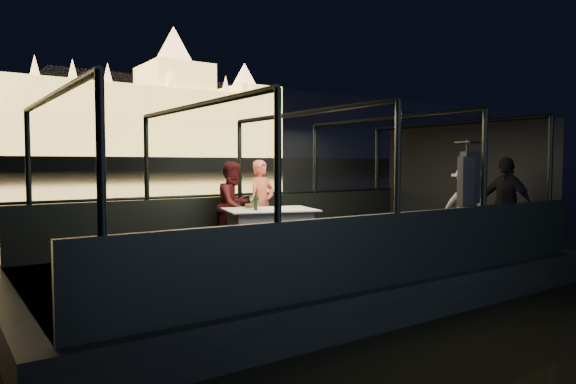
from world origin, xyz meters
TOP-DOWN VIEW (x-y plane):
  - boat_hull at (0.00, 0.00)m, footprint 8.60×4.40m
  - boat_deck at (0.00, 0.00)m, footprint 8.00×4.00m
  - gunwale_port at (0.00, 2.00)m, footprint 8.00×0.08m
  - gunwale_starboard at (0.00, -2.00)m, footprint 8.00×0.08m
  - cabin_glass_port at (0.00, 2.00)m, footprint 8.00×0.02m
  - cabin_glass_starboard at (0.00, -2.00)m, footprint 8.00×0.02m
  - cabin_roof_glass at (0.00, 0.00)m, footprint 8.00×4.00m
  - end_wall_fore at (-4.00, 0.00)m, footprint 0.02×4.00m
  - end_wall_aft at (4.00, 0.00)m, footprint 0.02×4.00m
  - canopy_ribs at (0.00, 0.00)m, footprint 8.00×4.00m
  - dining_table_central at (-0.21, 0.62)m, footprint 1.69×1.42m
  - chair_port_left at (-0.40, 1.43)m, footprint 0.44×0.44m
  - chair_port_right at (0.11, 1.33)m, footprint 0.49×0.49m
  - coat_stand at (1.74, -1.75)m, footprint 0.56×0.47m
  - person_woman_coral at (0.21, 1.56)m, footprint 0.64×0.50m
  - person_man_maroon at (-0.38, 1.55)m, footprint 0.92×0.83m
  - passenger_stripe at (2.28, -1.39)m, footprint 0.77×1.09m
  - passenger_dark at (3.23, -1.44)m, footprint 0.42×0.97m
  - wine_bottle at (-0.53, 0.54)m, footprint 0.08×0.08m
  - bread_basket at (-0.43, 0.87)m, footprint 0.22×0.22m
  - amber_candle at (0.02, 0.68)m, footprint 0.06×0.06m
  - plate_near at (0.25, 0.69)m, footprint 0.24×0.24m
  - plate_far at (-0.45, 0.85)m, footprint 0.27×0.27m
  - wine_glass_white at (-0.52, 0.70)m, footprint 0.09×0.09m
  - wine_glass_red at (0.26, 1.04)m, footprint 0.07×0.07m

SIDE VIEW (x-z plane):
  - boat_hull at x=0.00m, z-range -0.50..0.50m
  - boat_deck at x=0.00m, z-range 0.46..0.50m
  - dining_table_central at x=-0.21m, z-range 0.50..1.27m
  - gunwale_port at x=0.00m, z-range 0.50..1.40m
  - gunwale_starboard at x=0.00m, z-range 0.50..1.40m
  - chair_port_left at x=-0.40m, z-range 0.54..1.36m
  - chair_port_right at x=0.11m, z-range 0.51..1.39m
  - person_woman_coral at x=0.21m, z-range 0.46..2.04m
  - person_man_maroon at x=-0.38m, z-range 0.47..2.03m
  - plate_near at x=0.25m, z-range 1.27..1.28m
  - plate_far at x=-0.45m, z-range 1.27..1.28m
  - bread_basket at x=-0.43m, z-range 1.27..1.34m
  - amber_candle at x=0.02m, z-range 1.27..1.34m
  - passenger_stripe at x=2.28m, z-range 0.59..2.11m
  - passenger_dark at x=3.23m, z-range 0.53..2.17m
  - wine_glass_white at x=-0.52m, z-range 1.25..1.47m
  - wine_glass_red at x=0.26m, z-range 1.25..1.47m
  - coat_stand at x=1.74m, z-range 0.46..2.34m
  - wine_bottle at x=-0.53m, z-range 1.27..1.56m
  - end_wall_fore at x=-4.00m, z-range 0.50..2.80m
  - end_wall_aft at x=4.00m, z-range 0.50..2.80m
  - canopy_ribs at x=0.00m, z-range 0.50..2.80m
  - cabin_glass_port at x=0.00m, z-range 1.40..2.80m
  - cabin_glass_starboard at x=0.00m, z-range 1.40..2.80m
  - cabin_roof_glass at x=0.00m, z-range 2.79..2.81m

